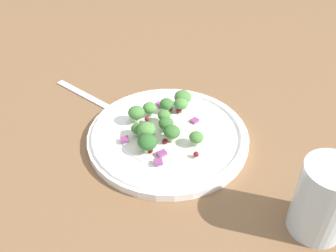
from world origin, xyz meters
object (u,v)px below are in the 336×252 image
object	(u,v)px
broccoli_floret_0	(183,98)
fork	(98,102)
broccoli_floret_2	(138,129)
water_glass	(323,200)
plate	(168,135)
broccoli_floret_1	(147,142)

from	to	relation	value
broccoli_floret_0	fork	world-z (taller)	broccoli_floret_0
broccoli_floret_2	water_glass	bearing A→B (deg)	96.47
plate	broccoli_floret_1	bearing A→B (deg)	6.29
plate	broccoli_floret_2	xyz separation A→B (cm)	(3.51, -2.94, 1.86)
broccoli_floret_0	fork	size ratio (longest dim) A/B	0.15
water_glass	broccoli_floret_1	bearing A→B (deg)	-78.84
broccoli_floret_2	broccoli_floret_0	bearing A→B (deg)	178.37
plate	broccoli_floret_1	world-z (taller)	broccoli_floret_1
plate	broccoli_floret_2	world-z (taller)	broccoli_floret_2
broccoli_floret_1	broccoli_floret_2	xyz separation A→B (cm)	(-1.55, -3.50, -0.41)
broccoli_floret_1	fork	distance (cm)	16.90
plate	broccoli_floret_1	distance (cm)	5.58
plate	fork	world-z (taller)	plate
plate	broccoli_floret_0	xyz separation A→B (cm)	(-6.70, -2.65, 2.29)
water_glass	plate	bearing A→B (deg)	-91.13
broccoli_floret_0	water_glass	xyz separation A→B (cm)	(7.17, 26.51, 1.83)
broccoli_floret_0	water_glass	distance (cm)	27.52
water_glass	fork	bearing A→B (deg)	-89.67
plate	water_glass	distance (cm)	24.21
fork	water_glass	size ratio (longest dim) A/B	1.87
fork	plate	bearing A→B (deg)	92.59
plate	broccoli_floret_2	distance (cm)	4.95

